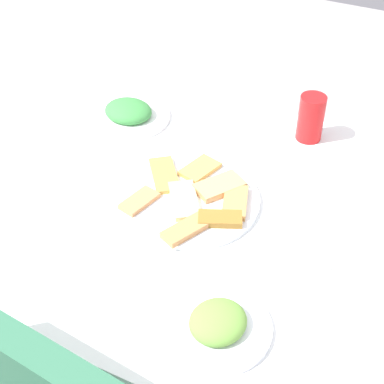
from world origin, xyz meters
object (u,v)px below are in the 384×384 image
pide_platter (192,198)px  salad_plate_greens (218,324)px  paper_napkin (373,273)px  soda_can (311,118)px  fork (375,265)px  spoon (371,277)px  dining_table (193,227)px  salad_plate_rice (128,113)px

pide_platter → salad_plate_greens: salad_plate_greens is taller
salad_plate_greens → paper_napkin: 0.34m
soda_can → fork: bearing=124.4°
spoon → pide_platter: bearing=-10.6°
dining_table → soda_can: (-0.15, -0.36, 0.14)m
fork → spoon: (0.00, 0.04, 0.00)m
salad_plate_greens → fork: salad_plate_greens is taller
salad_plate_rice → spoon: bearing=158.4°
salad_plate_rice → paper_napkin: (-0.72, 0.27, -0.01)m
salad_plate_greens → fork: 0.35m
salad_plate_rice → salad_plate_greens: bearing=133.6°
spoon → paper_napkin: bearing=-93.2°
dining_table → salad_plate_rice: size_ratio=4.75×
pide_platter → paper_napkin: (-0.42, 0.04, -0.01)m
dining_table → fork: (-0.41, 0.02, 0.08)m
soda_can → paper_napkin: soda_can is taller
dining_table → paper_napkin: 0.42m
salad_plate_greens → soda_can: bearing=-86.8°
dining_table → paper_napkin: (-0.41, 0.03, 0.08)m
soda_can → fork: (-0.26, 0.38, -0.06)m
pide_platter → paper_napkin: pide_platter is taller
pide_platter → salad_plate_rice: size_ratio=1.43×
dining_table → salad_plate_greens: 0.36m
soda_can → spoon: bearing=122.0°
fork → spoon: bearing=85.3°
paper_napkin → pide_platter: bearing=-4.9°
dining_table → salad_plate_rice: salad_plate_rice is taller
paper_napkin → spoon: size_ratio=0.74×
soda_can → pide_platter: bearing=66.2°
salad_plate_rice → soda_can: soda_can is taller
paper_napkin → dining_table: bearing=-4.8°
dining_table → salad_plate_greens: salad_plate_greens is taller
dining_table → spoon: spoon is taller
salad_plate_greens → dining_table: bearing=-56.8°
dining_table → spoon: size_ratio=5.80×
salad_plate_rice → soda_can: (-0.46, -0.13, 0.04)m
pide_platter → paper_napkin: bearing=175.1°
fork → salad_plate_greens: bearing=46.7°
salad_plate_greens → spoon: (-0.22, -0.24, -0.01)m
soda_can → paper_napkin: (-0.26, 0.39, -0.06)m
dining_table → paper_napkin: size_ratio=7.86×
salad_plate_greens → fork: size_ratio=1.14×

